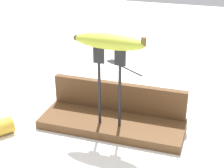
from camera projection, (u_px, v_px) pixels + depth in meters
The scene contains 7 objects.
ground_plane at pixel (112, 127), 0.88m from camera, with size 3.00×3.00×0.00m, color silver.
wooden_board at pixel (112, 124), 0.88m from camera, with size 0.36×0.13×0.02m, color brown.
board_backstop at pixel (119, 97), 0.90m from camera, with size 0.35×0.02×0.08m, color brown.
fork_stand_center at pixel (109, 81), 0.81m from camera, with size 0.08×0.01×0.19m.
banana_raised_center at pixel (109, 42), 0.76m from camera, with size 0.17×0.05×0.04m.
fork_fallen_near at pixel (120, 65), 1.25m from camera, with size 0.16×0.12×0.01m.
banana_chunk_near at pixel (1, 127), 0.85m from camera, with size 0.06×0.07×0.04m.
Camera 1 is at (0.23, -0.71, 0.48)m, focal length 55.60 mm.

